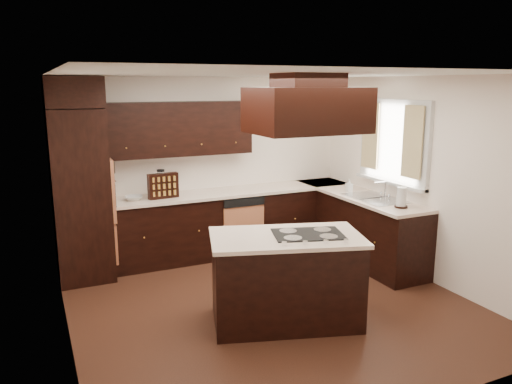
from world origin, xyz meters
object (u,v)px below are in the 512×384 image
(oven_column, at_px, (80,195))
(spice_rack, at_px, (163,186))
(island, at_px, (286,281))
(range_hood, at_px, (307,110))

(oven_column, bearing_deg, spice_rack, 1.24)
(island, relative_size, range_hood, 1.39)
(island, xyz_separation_m, spice_rack, (-0.69, 2.16, 0.65))
(range_hood, relative_size, spice_rack, 2.62)
(oven_column, height_order, spice_rack, oven_column)
(island, bearing_deg, spice_rack, 124.85)
(oven_column, distance_m, spice_rack, 1.04)
(island, distance_m, spice_rack, 2.36)
(oven_column, xyz_separation_m, range_hood, (1.88, -2.25, 1.10))
(spice_rack, bearing_deg, island, -77.92)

